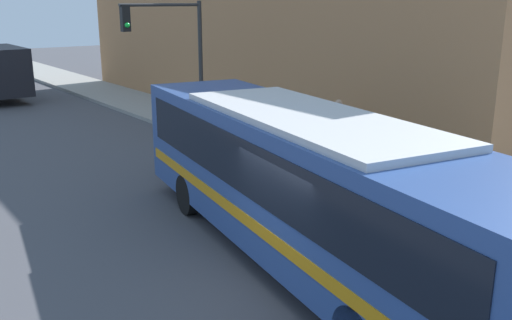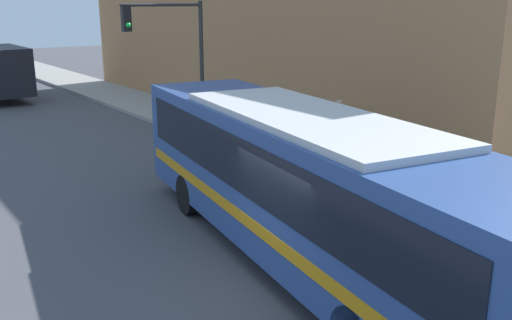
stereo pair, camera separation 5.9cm
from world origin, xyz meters
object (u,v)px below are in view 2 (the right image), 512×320
(fire_hydrant, at_px, (361,173))
(pedestrian_mid_block, at_px, (338,127))
(city_bus, at_px, (306,179))
(parking_meter, at_px, (239,120))
(traffic_light_pole, at_px, (174,43))
(pedestrian_near_corner, at_px, (234,113))

(fire_hydrant, relative_size, pedestrian_mid_block, 0.38)
(city_bus, xyz_separation_m, parking_meter, (4.26, 8.49, -0.76))
(city_bus, height_order, fire_hydrant, city_bus)
(traffic_light_pole, relative_size, pedestrian_near_corner, 2.84)
(parking_meter, bearing_deg, pedestrian_near_corner, 63.06)
(parking_meter, relative_size, pedestrian_near_corner, 0.72)
(city_bus, bearing_deg, fire_hydrant, 40.21)
(traffic_light_pole, bearing_deg, city_bus, -106.17)
(traffic_light_pole, relative_size, parking_meter, 3.94)
(pedestrian_mid_block, bearing_deg, traffic_light_pole, 115.10)
(city_bus, height_order, parking_meter, city_bus)
(fire_hydrant, height_order, traffic_light_pole, traffic_light_pole)
(city_bus, distance_m, pedestrian_near_corner, 10.77)
(pedestrian_mid_block, bearing_deg, pedestrian_near_corner, 105.54)
(city_bus, height_order, traffic_light_pole, traffic_light_pole)
(parking_meter, bearing_deg, fire_hydrant, -90.00)
(pedestrian_near_corner, bearing_deg, parking_meter, -116.94)
(fire_hydrant, height_order, parking_meter, parking_meter)
(parking_meter, bearing_deg, city_bus, -116.64)
(traffic_light_pole, distance_m, pedestrian_mid_block, 7.00)
(traffic_light_pole, bearing_deg, parking_meter, -69.55)
(city_bus, distance_m, parking_meter, 9.53)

